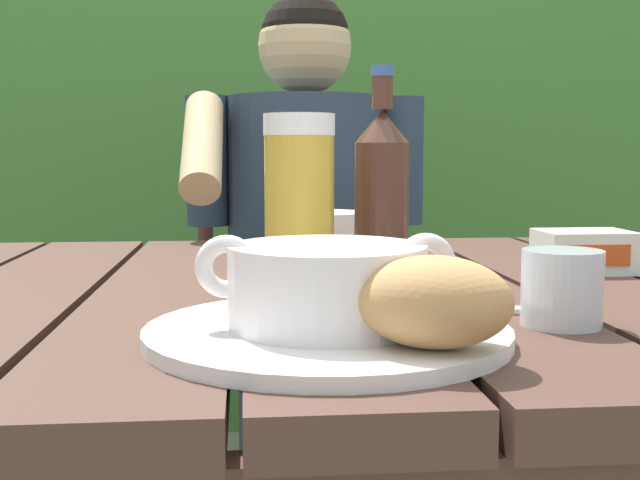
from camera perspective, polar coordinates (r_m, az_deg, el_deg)
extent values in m
cube|color=#4C3028|center=(0.95, -20.42, -4.29)|extent=(0.15, 0.93, 0.04)
cube|color=#4C3028|center=(0.92, -10.78, -4.32)|extent=(0.15, 0.93, 0.04)
cube|color=#4C3028|center=(0.92, -0.83, -4.22)|extent=(0.15, 0.93, 0.04)
cube|color=#4C3028|center=(0.95, 8.85, -4.00)|extent=(0.15, 0.93, 0.04)
cube|color=#4C3028|center=(1.00, 17.78, -3.70)|extent=(0.15, 0.93, 0.04)
cube|color=#4C3028|center=(1.36, -2.30, -3.31)|extent=(1.39, 0.03, 0.08)
cube|color=#3E7230|center=(2.77, -3.95, 5.51)|extent=(3.52, 0.60, 1.70)
cylinder|color=#4C3823|center=(2.97, -16.29, 7.97)|extent=(0.10, 0.10, 1.97)
cylinder|color=#4C3823|center=(2.92, -4.26, 9.95)|extent=(0.10, 0.10, 2.14)
cylinder|color=#4C3823|center=(2.99, 6.41, 1.43)|extent=(0.10, 0.10, 1.27)
cylinder|color=#4C2520|center=(1.70, 7.02, -16.25)|extent=(0.04, 0.04, 0.47)
cylinder|color=#4C2520|center=(2.09, 4.46, -11.84)|extent=(0.04, 0.04, 0.47)
cylinder|color=#4C2520|center=(2.07, -7.95, -12.12)|extent=(0.04, 0.04, 0.47)
cube|color=#4C2520|center=(1.80, -1.28, -6.82)|extent=(0.48, 0.46, 0.02)
cylinder|color=#4C2520|center=(2.00, 4.58, 1.90)|extent=(0.04, 0.04, 0.53)
cylinder|color=#4C2520|center=(1.97, -8.17, 1.79)|extent=(0.04, 0.04, 0.53)
cube|color=#4C2520|center=(1.98, -1.75, -0.44)|extent=(0.44, 0.02, 0.04)
cube|color=#4C2520|center=(1.97, -1.76, 3.40)|extent=(0.44, 0.02, 0.04)
cube|color=#4C2520|center=(1.96, -1.77, 7.28)|extent=(0.44, 0.02, 0.04)
cylinder|color=#2B3A4B|center=(1.60, 2.29, -7.18)|extent=(0.13, 0.40, 0.13)
cylinder|color=#2B3A4B|center=(1.59, -3.84, -7.31)|extent=(0.13, 0.40, 0.13)
cylinder|color=#2B3A4B|center=(1.66, -1.06, 1.76)|extent=(0.32, 0.32, 0.49)
sphere|color=tan|center=(1.66, -1.08, 13.59)|extent=(0.19, 0.19, 0.19)
sphere|color=black|center=(1.67, -1.08, 14.24)|extent=(0.18, 0.18, 0.18)
cylinder|color=#2B3A4B|center=(1.66, 5.93, 5.63)|extent=(0.08, 0.08, 0.26)
cylinder|color=#2B3A4B|center=(1.63, -8.08, 5.59)|extent=(0.08, 0.08, 0.26)
cylinder|color=tan|center=(1.47, -8.38, 6.69)|extent=(0.07, 0.25, 0.21)
cylinder|color=white|center=(0.64, 0.51, -6.66)|extent=(0.29, 0.29, 0.01)
cylinder|color=white|center=(0.64, 0.52, -3.26)|extent=(0.16, 0.16, 0.07)
cylinder|color=#974021|center=(0.63, 0.52, -1.98)|extent=(0.14, 0.14, 0.01)
torus|color=white|center=(0.63, -6.66, -1.89)|extent=(0.05, 0.01, 0.05)
torus|color=white|center=(0.65, 7.52, -1.70)|extent=(0.05, 0.01, 0.05)
ellipsoid|color=tan|center=(0.57, 8.13, -4.39)|extent=(0.13, 0.11, 0.07)
cylinder|color=gold|center=(0.88, -1.48, 1.98)|extent=(0.08, 0.08, 0.17)
cylinder|color=white|center=(0.88, -1.50, 8.22)|extent=(0.08, 0.08, 0.02)
cylinder|color=#4E2C1F|center=(0.94, 4.40, 2.01)|extent=(0.06, 0.06, 0.16)
cone|color=#4E2C1F|center=(0.94, 4.46, 8.08)|extent=(0.06, 0.06, 0.04)
cylinder|color=#4E2C1F|center=(0.94, 4.48, 10.40)|extent=(0.02, 0.02, 0.04)
cylinder|color=#3A579B|center=(0.94, 4.49, 11.92)|extent=(0.03, 0.03, 0.01)
cylinder|color=silver|center=(0.72, 16.86, -3.29)|extent=(0.07, 0.07, 0.07)
cube|color=white|center=(1.06, 18.31, -0.77)|extent=(0.11, 0.08, 0.05)
cube|color=#CD4C1B|center=(1.02, 19.28, -1.06)|extent=(0.08, 0.00, 0.03)
cube|color=silver|center=(0.77, 12.62, -4.91)|extent=(0.12, 0.02, 0.00)
cube|color=black|center=(0.75, 7.84, -4.89)|extent=(0.07, 0.02, 0.01)
cylinder|color=white|center=(1.28, 0.24, 0.79)|extent=(0.14, 0.14, 0.06)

